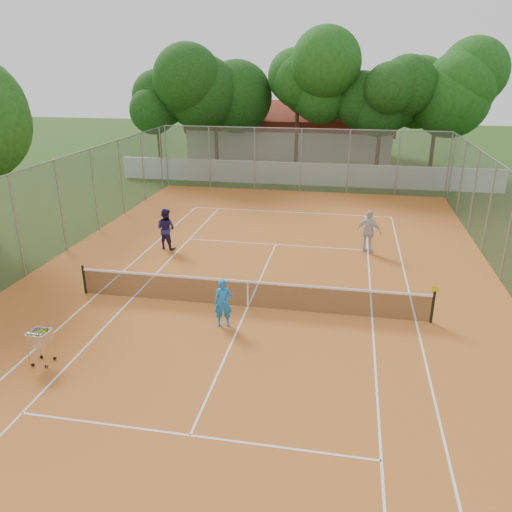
% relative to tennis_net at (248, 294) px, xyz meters
% --- Properties ---
extents(ground, '(120.00, 120.00, 0.00)m').
position_rel_tennis_net_xyz_m(ground, '(0.00, 0.00, -0.51)').
color(ground, '#1E3C10').
rests_on(ground, ground).
extents(court_pad, '(18.00, 34.00, 0.02)m').
position_rel_tennis_net_xyz_m(court_pad, '(0.00, 0.00, -0.50)').
color(court_pad, '#C06725').
rests_on(court_pad, ground).
extents(court_lines, '(10.98, 23.78, 0.01)m').
position_rel_tennis_net_xyz_m(court_lines, '(0.00, 0.00, -0.49)').
color(court_lines, white).
rests_on(court_lines, court_pad).
extents(tennis_net, '(11.88, 0.10, 0.98)m').
position_rel_tennis_net_xyz_m(tennis_net, '(0.00, 0.00, 0.00)').
color(tennis_net, black).
rests_on(tennis_net, court_pad).
extents(perimeter_fence, '(18.00, 34.00, 4.00)m').
position_rel_tennis_net_xyz_m(perimeter_fence, '(0.00, 0.00, 1.49)').
color(perimeter_fence, slate).
rests_on(perimeter_fence, ground).
extents(boundary_wall, '(26.00, 0.30, 1.50)m').
position_rel_tennis_net_xyz_m(boundary_wall, '(0.00, 19.00, 0.24)').
color(boundary_wall, white).
rests_on(boundary_wall, ground).
extents(clubhouse, '(16.40, 9.00, 4.40)m').
position_rel_tennis_net_xyz_m(clubhouse, '(-2.00, 29.00, 1.69)').
color(clubhouse, beige).
rests_on(clubhouse, ground).
extents(tropical_trees, '(29.00, 19.00, 10.00)m').
position_rel_tennis_net_xyz_m(tropical_trees, '(0.00, 22.00, 4.49)').
color(tropical_trees, '#0E330C').
rests_on(tropical_trees, ground).
extents(player_near, '(0.63, 0.48, 1.56)m').
position_rel_tennis_net_xyz_m(player_near, '(-0.48, -1.41, 0.29)').
color(player_near, blue).
rests_on(player_near, court_pad).
extents(player_far_left, '(1.04, 0.90, 1.83)m').
position_rel_tennis_net_xyz_m(player_far_left, '(-4.70, 5.02, 0.42)').
color(player_far_left, '#261C55').
rests_on(player_far_left, court_pad).
extents(player_far_right, '(1.19, 0.83, 1.88)m').
position_rel_tennis_net_xyz_m(player_far_right, '(4.08, 6.19, 0.45)').
color(player_far_right, silver).
rests_on(player_far_right, court_pad).
extents(ball_hopper, '(0.61, 0.61, 1.08)m').
position_rel_tennis_net_xyz_m(ball_hopper, '(-4.81, -4.40, 0.05)').
color(ball_hopper, silver).
rests_on(ball_hopper, court_pad).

